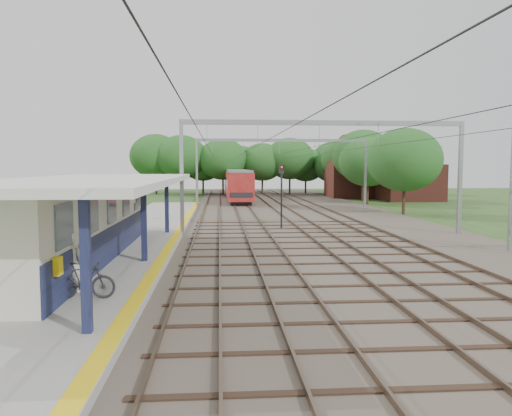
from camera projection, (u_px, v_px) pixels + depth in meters
name	position (u px, v px, depth m)	size (l,w,h in m)	color
ground	(312.00, 306.00, 15.17)	(160.00, 160.00, 0.00)	#2D4C1E
ballast_bed	(294.00, 213.00, 45.27)	(18.00, 90.00, 0.10)	#473D33
platform	(137.00, 238.00, 28.52)	(5.00, 52.00, 0.35)	gray
yellow_stripe	(177.00, 234.00, 28.67)	(0.45, 52.00, 0.01)	yellow
station_building	(77.00, 218.00, 21.30)	(3.41, 18.00, 3.40)	beige
canopy	(97.00, 181.00, 20.26)	(6.40, 20.00, 3.44)	#13183C
rail_tracks	(267.00, 212.00, 45.08)	(11.80, 88.00, 0.15)	brown
catenary_system	(296.00, 151.00, 40.08)	(17.22, 88.00, 7.00)	gray
tree_band	(265.00, 162.00, 71.81)	(31.72, 30.88, 8.82)	#382619
house_near	(410.00, 177.00, 62.17)	(7.00, 6.12, 7.89)	brown
house_far	(358.00, 174.00, 67.75)	(8.00, 6.12, 8.66)	brown
person	(71.00, 263.00, 15.30)	(0.69, 0.45, 1.90)	beige
bicycle	(84.00, 281.00, 14.65)	(0.51, 1.82, 1.09)	black
train	(236.00, 182.00, 69.15)	(2.83, 35.28, 3.73)	black
signal_post	(281.00, 189.00, 33.25)	(0.33, 0.29, 4.32)	black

